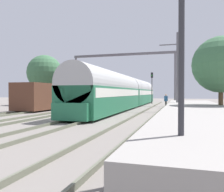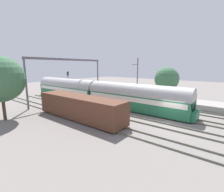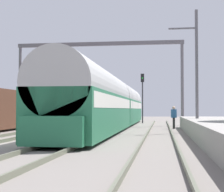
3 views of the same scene
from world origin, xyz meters
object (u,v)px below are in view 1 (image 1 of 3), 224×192
Objects in this scene: railway_signal_near at (181,33)px; railway_signal_far at (152,84)px; passenger_train at (128,92)px; catenary_gantry at (122,67)px; person_crossing at (166,100)px; freight_car at (57,96)px.

railway_signal_far reaches higher than railway_signal_near.
catenary_gantry is at bearing 111.94° from passenger_train.
person_crossing is at bearing -38.95° from catenary_gantry.
passenger_train is at bearing -100.61° from railway_signal_far.
catenary_gantry reaches higher than person_crossing.
railway_signal_far is at bearing 57.29° from freight_car.
freight_car is 7.51× the size of person_crossing.
railway_signal_far is (-4.62, 33.93, 0.11)m from railway_signal_near.
railway_signal_near is at bearing -74.57° from passenger_train.
freight_car is 23.80m from railway_signal_near.
passenger_train is 9.01m from freight_car.
person_crossing is 0.33× the size of railway_signal_far.
freight_car reaches higher than person_crossing.
railway_signal_near reaches higher than freight_car.
catenary_gantry is (-8.46, 28.46, 2.59)m from railway_signal_near.
railway_signal_far reaches higher than person_crossing.
catenary_gantry is (-3.84, -5.47, 2.48)m from railway_signal_far.
railway_signal_far is at bearing 97.76° from railway_signal_near.
person_crossing is 9.99m from catenary_gantry.
railway_signal_near is at bearing -53.21° from freight_car.
passenger_train is 5.02m from person_crossing.
passenger_train is 24.62m from railway_signal_near.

